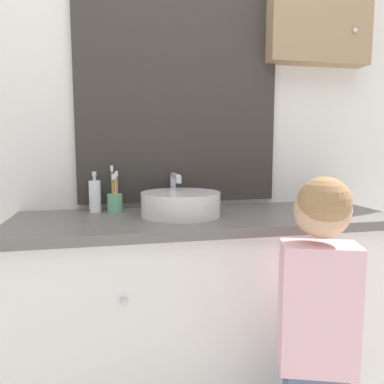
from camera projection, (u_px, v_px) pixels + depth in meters
wall_back at (197, 99)px, 1.68m from camera, size 3.20×0.18×2.50m
vanity_counter at (205, 311)px, 1.52m from camera, size 1.48×0.50×0.79m
sink_basin at (181, 203)px, 1.46m from camera, size 0.31×0.36×0.16m
toothbrush_holder at (115, 200)px, 1.54m from camera, size 0.06×0.06×0.19m
soap_dispenser at (95, 196)px, 1.54m from camera, size 0.05×0.05×0.17m
child_figure at (318, 310)px, 1.14m from camera, size 0.34×0.43×0.98m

